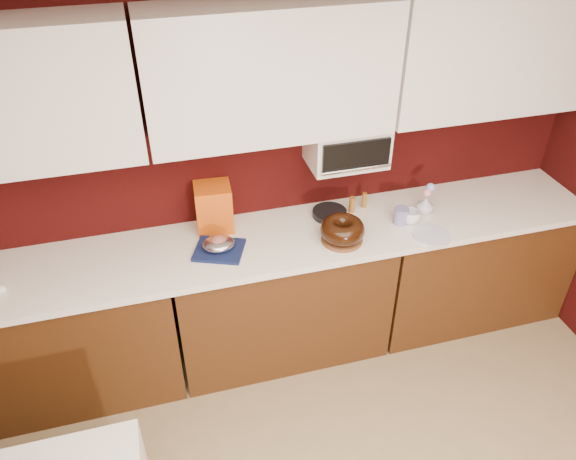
% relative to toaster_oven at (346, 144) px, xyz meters
% --- Properties ---
extents(wall_back, '(4.00, 0.02, 2.50)m').
position_rel_toaster_oven_xyz_m(wall_back, '(-0.45, 0.15, -0.12)').
color(wall_back, '#320806').
rests_on(wall_back, floor).
extents(base_cabinet_left, '(1.31, 0.58, 0.86)m').
position_rel_toaster_oven_xyz_m(base_cabinet_left, '(-1.78, -0.17, -0.95)').
color(base_cabinet_left, '#45250D').
rests_on(base_cabinet_left, floor).
extents(base_cabinet_center, '(1.31, 0.58, 0.86)m').
position_rel_toaster_oven_xyz_m(base_cabinet_center, '(-0.45, -0.17, -0.95)').
color(base_cabinet_center, '#45250D').
rests_on(base_cabinet_center, floor).
extents(base_cabinet_right, '(1.31, 0.58, 0.86)m').
position_rel_toaster_oven_xyz_m(base_cabinet_right, '(0.88, -0.17, -0.95)').
color(base_cabinet_right, '#45250D').
rests_on(base_cabinet_right, floor).
extents(countertop, '(4.00, 0.62, 0.04)m').
position_rel_toaster_oven_xyz_m(countertop, '(-0.45, -0.17, -0.49)').
color(countertop, white).
rests_on(countertop, base_cabinet_center).
extents(upper_cabinet_center, '(1.31, 0.33, 0.70)m').
position_rel_toaster_oven_xyz_m(upper_cabinet_center, '(-0.45, -0.02, 0.48)').
color(upper_cabinet_center, white).
rests_on(upper_cabinet_center, wall_back).
extents(upper_cabinet_right, '(1.31, 0.33, 0.70)m').
position_rel_toaster_oven_xyz_m(upper_cabinet_right, '(0.88, -0.02, 0.48)').
color(upper_cabinet_right, white).
rests_on(upper_cabinet_right, wall_back).
extents(toaster_oven, '(0.45, 0.30, 0.25)m').
position_rel_toaster_oven_xyz_m(toaster_oven, '(0.00, 0.00, 0.00)').
color(toaster_oven, white).
rests_on(toaster_oven, upper_cabinet_center).
extents(toaster_oven_door, '(0.40, 0.02, 0.18)m').
position_rel_toaster_oven_xyz_m(toaster_oven_door, '(0.00, -0.16, 0.00)').
color(toaster_oven_door, black).
rests_on(toaster_oven_door, toaster_oven).
extents(toaster_oven_handle, '(0.42, 0.02, 0.02)m').
position_rel_toaster_oven_xyz_m(toaster_oven_handle, '(0.00, -0.18, -0.07)').
color(toaster_oven_handle, silver).
rests_on(toaster_oven_handle, toaster_oven).
extents(cake_base, '(0.30, 0.30, 0.02)m').
position_rel_toaster_oven_xyz_m(cake_base, '(-0.11, -0.29, -0.46)').
color(cake_base, brown).
rests_on(cake_base, countertop).
extents(bundt_cake, '(0.31, 0.31, 0.11)m').
position_rel_toaster_oven_xyz_m(bundt_cake, '(-0.11, -0.29, -0.39)').
color(bundt_cake, black).
rests_on(bundt_cake, cake_base).
extents(navy_towel, '(0.34, 0.32, 0.02)m').
position_rel_toaster_oven_xyz_m(navy_towel, '(-0.82, -0.20, -0.46)').
color(navy_towel, '#121C45').
rests_on(navy_towel, countertop).
extents(foil_ham_nest, '(0.22, 0.20, 0.07)m').
position_rel_toaster_oven_xyz_m(foil_ham_nest, '(-0.82, -0.20, -0.42)').
color(foil_ham_nest, silver).
rests_on(foil_ham_nest, navy_towel).
extents(roasted_ham, '(0.11, 0.10, 0.06)m').
position_rel_toaster_oven_xyz_m(roasted_ham, '(-0.82, -0.20, -0.40)').
color(roasted_ham, '#9F5649').
rests_on(roasted_ham, foil_ham_nest).
extents(pandoro_box, '(0.23, 0.21, 0.29)m').
position_rel_toaster_oven_xyz_m(pandoro_box, '(-0.80, 0.04, -0.33)').
color(pandoro_box, '#BA2E0C').
rests_on(pandoro_box, countertop).
extents(dark_pan, '(0.26, 0.26, 0.04)m').
position_rel_toaster_oven_xyz_m(dark_pan, '(-0.09, -0.02, -0.46)').
color(dark_pan, black).
rests_on(dark_pan, countertop).
extents(coffee_mug, '(0.12, 0.12, 0.10)m').
position_rel_toaster_oven_xyz_m(coffee_mug, '(0.36, -0.23, -0.42)').
color(coffee_mug, white).
rests_on(coffee_mug, countertop).
extents(blue_jar, '(0.11, 0.11, 0.11)m').
position_rel_toaster_oven_xyz_m(blue_jar, '(0.30, -0.22, -0.42)').
color(blue_jar, navy).
rests_on(blue_jar, countertop).
extents(flower_vase, '(0.09, 0.09, 0.13)m').
position_rel_toaster_oven_xyz_m(flower_vase, '(0.49, -0.15, -0.41)').
color(flower_vase, silver).
rests_on(flower_vase, countertop).
extents(flower_pink, '(0.05, 0.05, 0.05)m').
position_rel_toaster_oven_xyz_m(flower_pink, '(0.49, -0.15, -0.33)').
color(flower_pink, pink).
rests_on(flower_pink, flower_vase).
extents(flower_blue, '(0.05, 0.05, 0.05)m').
position_rel_toaster_oven_xyz_m(flower_blue, '(0.52, -0.13, -0.30)').
color(flower_blue, '#92A5E9').
rests_on(flower_blue, flower_vase).
extents(china_plate, '(0.30, 0.30, 0.01)m').
position_rel_toaster_oven_xyz_m(china_plate, '(0.42, -0.39, -0.47)').
color(china_plate, silver).
rests_on(china_plate, countertop).
extents(amber_bottle, '(0.04, 0.04, 0.11)m').
position_rel_toaster_oven_xyz_m(amber_bottle, '(0.06, -0.02, -0.42)').
color(amber_bottle, brown).
rests_on(amber_bottle, countertop).
extents(egg_left, '(0.07, 0.06, 0.05)m').
position_rel_toaster_oven_xyz_m(egg_left, '(-1.97, -0.25, -0.45)').
color(egg_left, white).
rests_on(egg_left, countertop).
extents(amber_bottle_tall, '(0.03, 0.03, 0.10)m').
position_rel_toaster_oven_xyz_m(amber_bottle_tall, '(0.15, 0.01, -0.42)').
color(amber_bottle_tall, brown).
rests_on(amber_bottle_tall, countertop).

